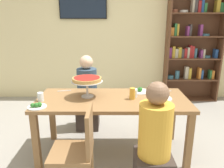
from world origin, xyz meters
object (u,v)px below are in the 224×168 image
at_px(television, 82,4).
at_px(deep_dish_pizza_stand, 87,80).
at_px(dining_table, 112,105).
at_px(cutlery_knife_near, 165,106).
at_px(chair_near_left, 78,148).
at_px(beer_glass_amber_tall, 132,94).
at_px(diner_near_right, 154,151).
at_px(cutlery_fork_far, 64,91).
at_px(salad_plate_spare, 161,97).
at_px(water_glass_clear_near, 40,97).
at_px(diner_far_left, 87,98).
at_px(water_glass_clear_spare, 153,86).
at_px(salad_plate_far_diner, 139,91).
at_px(salad_plate_near_diner, 36,106).
at_px(water_glass_clear_far, 134,93).
at_px(cutlery_fork_near, 164,91).
at_px(bookshelf, 192,46).

height_order(television, deep_dish_pizza_stand, television).
distance_m(dining_table, cutlery_knife_near, 0.64).
xyz_separation_m(chair_near_left, beer_glass_amber_tall, (0.56, 0.64, 0.32)).
relative_size(diner_near_right, cutlery_fork_far, 6.39).
height_order(dining_table, salad_plate_spare, salad_plate_spare).
height_order(diner_near_right, water_glass_clear_near, diner_near_right).
height_order(diner_far_left, deep_dish_pizza_stand, diner_far_left).
xyz_separation_m(deep_dish_pizza_stand, water_glass_clear_spare, (0.86, 0.28, -0.16)).
distance_m(television, water_glass_clear_spare, 2.41).
distance_m(diner_far_left, salad_plate_far_diner, 0.92).
relative_size(television, salad_plate_near_diner, 4.65).
bearing_deg(diner_far_left, water_glass_clear_far, 45.34).
bearing_deg(cutlery_fork_far, salad_plate_spare, 153.97).
xyz_separation_m(diner_far_left, cutlery_fork_near, (1.08, -0.44, 0.25)).
height_order(water_glass_clear_far, cutlery_fork_far, water_glass_clear_far).
bearing_deg(salad_plate_near_diner, deep_dish_pizza_stand, 35.26).
height_order(dining_table, cutlery_fork_far, cutlery_fork_far).
relative_size(television, cutlery_fork_far, 5.23).
bearing_deg(diner_far_left, dining_table, 28.70).
relative_size(water_glass_clear_spare, cutlery_knife_near, 0.54).
xyz_separation_m(deep_dish_pizza_stand, salad_plate_near_diner, (-0.50, -0.36, -0.19)).
relative_size(salad_plate_far_diner, cutlery_knife_near, 1.42).
relative_size(bookshelf, cutlery_fork_near, 12.29).
xyz_separation_m(dining_table, diner_far_left, (-0.38, 0.70, -0.16)).
bearing_deg(cutlery_fork_far, water_glass_clear_far, 153.81).
height_order(television, beer_glass_amber_tall, television).
bearing_deg(diner_far_left, cutlery_fork_far, -31.23).
distance_m(diner_far_left, beer_glass_amber_tall, 1.01).
height_order(salad_plate_near_diner, water_glass_clear_spare, water_glass_clear_spare).
xyz_separation_m(deep_dish_pizza_stand, water_glass_clear_near, (-0.53, -0.15, -0.16)).
relative_size(beer_glass_amber_tall, water_glass_clear_near, 1.34).
xyz_separation_m(bookshelf, water_glass_clear_near, (-2.47, -2.10, -0.35)).
height_order(diner_near_right, water_glass_clear_far, diner_near_right).
bearing_deg(chair_near_left, salad_plate_far_diner, -37.32).
bearing_deg(cutlery_knife_near, diner_near_right, -114.65).
height_order(bookshelf, diner_far_left, bookshelf).
bearing_deg(salad_plate_far_diner, water_glass_clear_far, -115.97).
bearing_deg(diner_near_right, cutlery_knife_near, -23.03).
height_order(beer_glass_amber_tall, water_glass_clear_spare, beer_glass_amber_tall).
relative_size(dining_table, water_glass_clear_spare, 18.46).
relative_size(deep_dish_pizza_stand, salad_plate_spare, 1.49).
bearing_deg(cutlery_knife_near, television, 114.42).
xyz_separation_m(salad_plate_spare, cutlery_fork_far, (-1.22, 0.31, -0.02)).
bearing_deg(water_glass_clear_spare, cutlery_fork_far, -177.60).
relative_size(water_glass_clear_far, cutlery_fork_far, 0.52).
bearing_deg(cutlery_fork_near, diner_far_left, -32.63).
bearing_deg(bookshelf, water_glass_clear_near, -139.60).
bearing_deg(bookshelf, salad_plate_spare, -117.44).
height_order(chair_near_left, deep_dish_pizza_stand, deep_dish_pizza_stand).
distance_m(salad_plate_near_diner, water_glass_clear_far, 1.14).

